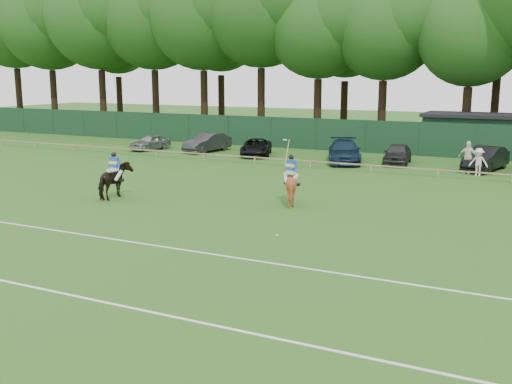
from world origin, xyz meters
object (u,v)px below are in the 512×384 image
Objects in this scene: polo_ball at (277,235)px; horse_dark at (115,181)px; hatch_grey at (398,154)px; sedan_silver at (150,142)px; spectator_left at (479,162)px; sedan_grey at (207,143)px; suv_black at (256,147)px; estate_black at (486,159)px; horse_chestnut at (291,185)px; utility_shed at (481,134)px; sedan_navy at (344,151)px; spectator_mid at (468,157)px.

horse_dark is at bearing 164.10° from polo_ball.
polo_ball is at bearing -96.11° from hatch_grey.
sedan_silver is 2.20× the size of spectator_left.
sedan_grey is 0.98× the size of suv_black.
estate_black is 2.40m from spectator_left.
spectator_left is at bearing -100.74° from horse_chestnut.
sedan_grey is at bearing -157.72° from utility_shed.
horse_dark is at bearing -64.59° from sedan_grey.
sedan_silver is 25.45m from utility_shed.
polo_ball is at bearing -107.52° from spectator_left.
horse_dark is 18.05m from sedan_grey.
hatch_grey is (3.42, 0.95, -0.07)m from sedan_navy.
estate_black is at bearing -81.61° from utility_shed.
horse_chestnut is 13.99m from spectator_left.
sedan_silver is 1.85× the size of spectator_mid.
horse_dark is 1.14× the size of horse_chestnut.
sedan_navy is at bearing -116.72° from horse_dark.
polo_ball is (-5.14, -17.61, -0.78)m from spectator_left.
spectator_mid is at bearing -30.11° from hatch_grey.
horse_chestnut is 23.31m from utility_shed.
sedan_navy is 11.71m from utility_shed.
spectator_mid is (8.14, -1.08, 0.22)m from sedan_navy.
utility_shed is at bearing -85.82° from horse_chestnut.
horse_dark reaches higher than spectator_left.
sedan_navy is 9.00m from spectator_left.
spectator_left is at bearing 1.76° from sedan_grey.
horse_dark is 17.62m from sedan_navy.
horse_chestnut is 0.41× the size of sedan_grey.
spectator_left is 0.20× the size of utility_shed.
sedan_grey is 2.63× the size of spectator_left.
utility_shed reaches higher than horse_chestnut.
hatch_grey is 20.27m from polo_ball.
horse_chestnut is 0.34× the size of sedan_navy.
utility_shed is (-1.18, 7.98, 0.80)m from estate_black.
polo_ball is (0.28, -20.25, -0.64)m from hatch_grey.
horse_dark is 0.24× the size of utility_shed.
sedan_silver is 24.14m from spectator_mid.
spectator_mid is (-0.87, -1.77, 0.25)m from estate_black.
spectator_mid is (14.35, 15.41, 0.12)m from horse_dark.
sedan_navy is 3.55m from hatch_grey.
sedan_silver is at bearing 135.92° from polo_ball.
spectator_mid is at bearing -139.04° from horse_dark.
hatch_grey is 6.03m from spectator_left.
suv_black is 49.53× the size of polo_ball.
horse_dark is 0.46× the size of suv_black.
sedan_silver is at bearing -159.47° from utility_shed.
spectator_left is 18.36m from polo_ball.
sedan_navy reaches higher than suv_black.
horse_chestnut is 14.89m from hatch_grey.
utility_shed is (5.90, 22.55, 0.64)m from horse_chestnut.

